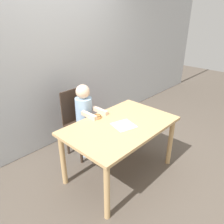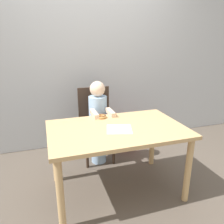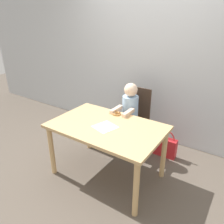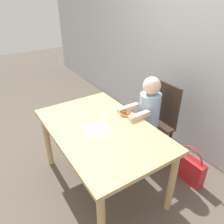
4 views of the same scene
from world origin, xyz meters
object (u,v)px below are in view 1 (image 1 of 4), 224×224
handbag (101,128)px  child_figure (85,121)px  chair (80,122)px  donut (97,116)px

handbag → child_figure: bearing=-158.0°
child_figure → handbag: bearing=22.0°
child_figure → chair: bearing=90.0°
donut → handbag: donut is taller
chair → donut: size_ratio=8.58×
donut → handbag: (0.51, 0.48, -0.56)m
donut → handbag: size_ratio=0.26×
chair → child_figure: bearing=-90.0°
chair → donut: chair is taller
donut → handbag: 0.90m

